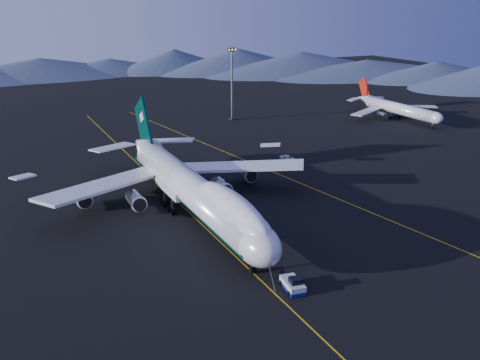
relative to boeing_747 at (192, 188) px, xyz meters
name	(u,v)px	position (x,y,z in m)	size (l,w,h in m)	color
ground	(192,216)	(0.00, -0.03, -5.81)	(500.00, 500.00, 0.00)	black
taxiway_line_main	(192,216)	(0.00, -0.03, -5.80)	(0.25, 220.00, 0.01)	#D69A0C
taxiway_line_side	(294,180)	(30.00, 9.97, -5.80)	(0.25, 200.00, 0.01)	#D69A0C
boeing_747	(192,188)	(0.00, 0.00, 0.00)	(59.62, 72.43, 19.37)	silver
pushback_tug	(293,285)	(3.00, -33.78, -5.13)	(3.45, 5.31, 2.17)	silver
second_jet	(397,108)	(101.00, 54.66, -1.97)	(39.50, 44.62, 12.70)	silver
service_van	(288,159)	(37.09, 24.61, -5.05)	(2.53, 5.49, 1.52)	white
floodlight_mast	(232,84)	(46.25, 79.66, 7.11)	(3.15, 2.36, 25.50)	black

